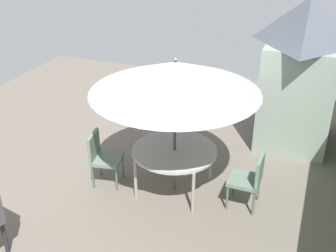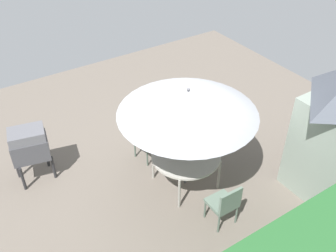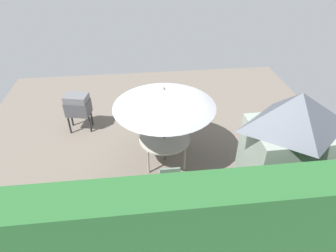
{
  "view_description": "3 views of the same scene",
  "coord_description": "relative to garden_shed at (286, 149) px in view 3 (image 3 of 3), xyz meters",
  "views": [
    {
      "loc": [
        5.23,
        2.27,
        4.06
      ],
      "look_at": [
        0.13,
        0.32,
        1.27
      ],
      "focal_mm": 44.82,
      "sensor_mm": 36.0,
      "label": 1
    },
    {
      "loc": [
        3.25,
        4.87,
        5.6
      ],
      "look_at": [
        -0.0,
        -0.14,
        1.17
      ],
      "focal_mm": 41.33,
      "sensor_mm": 36.0,
      "label": 2
    },
    {
      "loc": [
        0.51,
        6.43,
        5.36
      ],
      "look_at": [
        -0.23,
        -0.0,
        0.88
      ],
      "focal_mm": 31.23,
      "sensor_mm": 36.0,
      "label": 3
    }
  ],
  "objects": [
    {
      "name": "ground_plane",
      "position": [
        2.55,
        -1.93,
        -1.42
      ],
      "size": [
        11.0,
        11.0,
        0.0
      ],
      "primitive_type": "plane",
      "color": "#6B6056"
    },
    {
      "name": "hedge_backdrop",
      "position": [
        2.55,
        1.57,
        -0.33
      ],
      "size": [
        7.22,
        0.73,
        2.18
      ],
      "color": "#28602D",
      "rests_on": "ground"
    },
    {
      "name": "garden_shed",
      "position": [
        0.0,
        0.0,
        0.0
      ],
      "size": [
        1.74,
        1.38,
        2.78
      ],
      "color": "gray",
      "rests_on": "ground"
    },
    {
      "name": "patio_table",
      "position": [
        2.44,
        -1.6,
        -0.73
      ],
      "size": [
        1.34,
        1.34,
        0.74
      ],
      "color": "#B2ADA3",
      "rests_on": "ground"
    },
    {
      "name": "patio_umbrella",
      "position": [
        2.44,
        -1.6,
        0.53
      ],
      "size": [
        2.53,
        2.53,
        2.23
      ],
      "color": "#4C4C51",
      "rests_on": "ground"
    },
    {
      "name": "bbq_grill",
      "position": [
        4.91,
        -3.39,
        -0.57
      ],
      "size": [
        0.79,
        0.64,
        1.2
      ],
      "color": "#47474C",
      "rests_on": "ground"
    },
    {
      "name": "chair_near_shed",
      "position": [
        2.46,
        -0.38,
        -0.9
      ],
      "size": [
        0.47,
        0.47,
        0.9
      ],
      "color": "slate",
      "rests_on": "ground"
    },
    {
      "name": "chair_far_side",
      "position": [
        2.68,
        -2.77,
        -0.9
      ],
      "size": [
        0.54,
        0.55,
        0.9
      ],
      "color": "slate",
      "rests_on": "ground"
    },
    {
      "name": "potted_plant_by_shed",
      "position": [
        5.74,
        0.63,
        -0.83
      ],
      "size": [
        0.9,
        0.9,
        1.07
      ],
      "color": "silver",
      "rests_on": "ground"
    }
  ]
}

